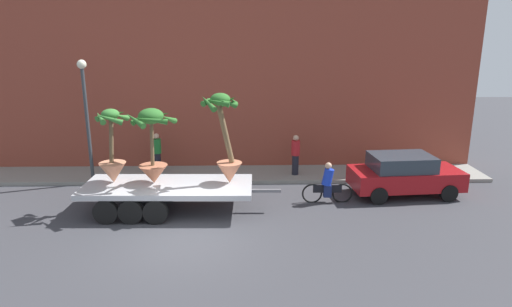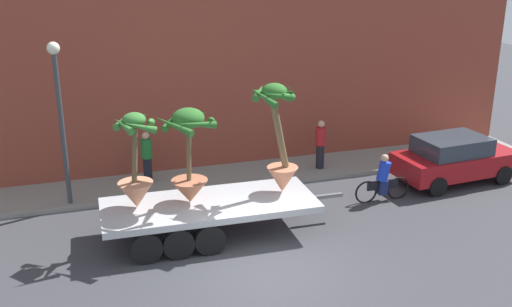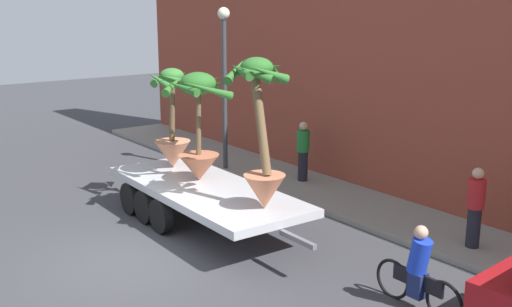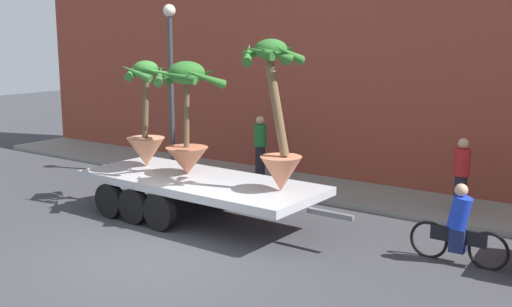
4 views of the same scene
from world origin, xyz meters
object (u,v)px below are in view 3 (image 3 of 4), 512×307
potted_palm_rear (172,129)px  cyclist (418,272)px  pedestrian_far_left (303,150)px  potted_palm_front (261,139)px  pedestrian_near_gate (475,206)px  flatbed_trailer (199,192)px  street_lamp (224,68)px  potted_palm_middle (198,127)px

potted_palm_rear → cyclist: bearing=3.5°
cyclist → pedestrian_far_left: size_ratio=1.08×
potted_palm_front → pedestrian_near_gate: size_ratio=1.81×
flatbed_trailer → street_lamp: bearing=137.8°
potted_palm_middle → potted_palm_front: size_ratio=0.84×
pedestrian_near_gate → street_lamp: street_lamp is taller
street_lamp → potted_palm_middle: bearing=-42.8°
cyclist → street_lamp: 9.85m
potted_palm_rear → pedestrian_far_left: 3.96m
cyclist → flatbed_trailer: bearing=-173.3°
pedestrian_far_left → flatbed_trailer: bearing=-77.8°
potted_palm_rear → pedestrian_near_gate: size_ratio=1.50×
potted_palm_front → cyclist: (3.62, 0.60, -1.76)m
potted_palm_middle → pedestrian_near_gate: potted_palm_middle is taller
potted_palm_middle → pedestrian_near_gate: (5.23, 3.42, -1.23)m
potted_palm_front → street_lamp: 6.37m
potted_palm_rear → potted_palm_middle: bearing=-4.0°
potted_palm_middle → pedestrian_far_left: bearing=99.6°
flatbed_trailer → street_lamp: 5.15m
potted_palm_rear → pedestrian_far_left: potted_palm_rear is taller
cyclist → street_lamp: bearing=165.7°
flatbed_trailer → street_lamp: (-3.34, 3.03, 2.47)m
pedestrian_near_gate → street_lamp: size_ratio=0.35×
flatbed_trailer → potted_palm_middle: 1.54m
pedestrian_far_left → potted_palm_rear: bearing=-101.1°
potted_palm_rear → street_lamp: 3.52m
flatbed_trailer → potted_palm_middle: (-0.21, 0.13, 1.52)m
flatbed_trailer → potted_palm_front: 2.81m
cyclist → potted_palm_front: bearing=-170.7°
potted_palm_middle → pedestrian_far_left: (-0.65, 3.87, -1.23)m
flatbed_trailer → pedestrian_near_gate: 6.15m
flatbed_trailer → potted_palm_middle: size_ratio=2.61×
potted_palm_rear → pedestrian_near_gate: potted_palm_rear is taller
pedestrian_near_gate → street_lamp: (-8.36, -0.52, 2.19)m
potted_palm_rear → cyclist: potted_palm_rear is taller
potted_palm_front → cyclist: size_ratio=1.68×
flatbed_trailer → street_lamp: size_ratio=1.40×
street_lamp → pedestrian_near_gate: bearing=3.6°
pedestrian_far_left → street_lamp: (-2.48, -0.98, 2.19)m
potted_palm_middle → potted_palm_front: bearing=-0.9°
street_lamp → pedestrian_far_left: bearing=21.5°
flatbed_trailer → cyclist: bearing=6.7°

